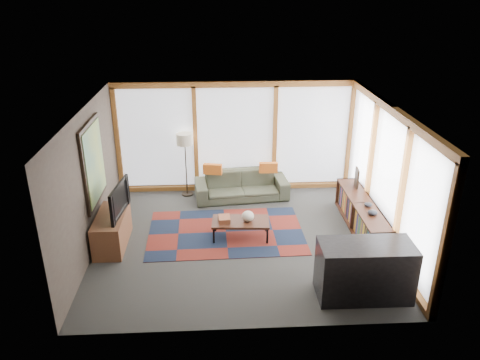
{
  "coord_description": "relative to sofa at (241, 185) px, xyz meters",
  "views": [
    {
      "loc": [
        -0.45,
        -7.86,
        4.65
      ],
      "look_at": [
        0.0,
        0.4,
        1.1
      ],
      "focal_mm": 35.0,
      "sensor_mm": 36.0,
      "label": 1
    }
  ],
  "objects": [
    {
      "name": "coffee_table",
      "position": [
        -0.12,
        -1.82,
        -0.12
      ],
      "size": [
        1.13,
        0.62,
        0.37
      ],
      "primitive_type": null,
      "rotation": [
        0.0,
        0.0,
        -0.06
      ],
      "color": "black",
      "rests_on": "ground"
    },
    {
      "name": "ground",
      "position": [
        -0.12,
        -1.93,
        -0.31
      ],
      "size": [
        5.5,
        5.5,
        0.0
      ],
      "primitive_type": "plane",
      "color": "#2A2A27",
      "rests_on": "ground"
    },
    {
      "name": "book_stack",
      "position": [
        -0.44,
        -1.81,
        0.1
      ],
      "size": [
        0.23,
        0.28,
        0.09
      ],
      "primitive_type": "cube",
      "rotation": [
        0.0,
        0.0,
        0.04
      ],
      "color": "brown",
      "rests_on": "coffee_table"
    },
    {
      "name": "floor_lamp",
      "position": [
        -1.26,
        0.23,
        0.44
      ],
      "size": [
        0.38,
        0.38,
        1.5
      ],
      "primitive_type": null,
      "color": "black",
      "rests_on": "ground"
    },
    {
      "name": "bowl_b",
      "position": [
        2.35,
        -1.83,
        0.34
      ],
      "size": [
        0.19,
        0.19,
        0.08
      ],
      "primitive_type": "ellipsoid",
      "rotation": [
        0.0,
        0.0,
        -0.23
      ],
      "color": "black",
      "rests_on": "bookshelf"
    },
    {
      "name": "vase",
      "position": [
        0.02,
        -1.83,
        0.16
      ],
      "size": [
        0.28,
        0.28,
        0.2
      ],
      "primitive_type": "ellipsoid",
      "rotation": [
        0.0,
        0.0,
        -0.2
      ],
      "color": "beige",
      "rests_on": "coffee_table"
    },
    {
      "name": "room_envelope",
      "position": [
        0.38,
        -1.37,
        1.23
      ],
      "size": [
        5.52,
        5.02,
        2.62
      ],
      "color": "#3B2F2B",
      "rests_on": "ground"
    },
    {
      "name": "bar_counter",
      "position": [
        1.72,
        -3.74,
        0.15
      ],
      "size": [
        1.46,
        0.69,
        0.92
      ],
      "primitive_type": "cube",
      "rotation": [
        0.0,
        0.0,
        -0.01
      ],
      "color": "black",
      "rests_on": "ground"
    },
    {
      "name": "sofa",
      "position": [
        0.0,
        0.0,
        0.0
      ],
      "size": [
        2.18,
        1.04,
        0.61
      ],
      "primitive_type": "imported",
      "rotation": [
        0.0,
        0.0,
        0.1
      ],
      "color": "#373B2B",
      "rests_on": "ground"
    },
    {
      "name": "pillow_left",
      "position": [
        -0.65,
        -0.02,
        0.42
      ],
      "size": [
        0.44,
        0.2,
        0.23
      ],
      "primitive_type": "cube",
      "rotation": [
        0.0,
        0.0,
        -0.19
      ],
      "color": "#CE601C",
      "rests_on": "sofa"
    },
    {
      "name": "bookshelf",
      "position": [
        2.31,
        -1.65,
        -0.0
      ],
      "size": [
        0.45,
        2.45,
        0.61
      ],
      "primitive_type": null,
      "color": "black",
      "rests_on": "ground"
    },
    {
      "name": "pillow_right",
      "position": [
        0.61,
        0.01,
        0.42
      ],
      "size": [
        0.42,
        0.14,
        0.23
      ],
      "primitive_type": "cube",
      "rotation": [
        0.0,
        0.0,
        -0.04
      ],
      "color": "#CE601C",
      "rests_on": "sofa"
    },
    {
      "name": "tv_console",
      "position": [
        -2.56,
        -1.96,
        0.01
      ],
      "size": [
        0.52,
        1.25,
        0.63
      ],
      "primitive_type": "cube",
      "color": "brown",
      "rests_on": "ground"
    },
    {
      "name": "bowl_a",
      "position": [
        2.33,
        -2.17,
        0.35
      ],
      "size": [
        0.2,
        0.2,
        0.09
      ],
      "primitive_type": "ellipsoid",
      "rotation": [
        0.0,
        0.0,
        -0.08
      ],
      "color": "black",
      "rests_on": "bookshelf"
    },
    {
      "name": "rug",
      "position": [
        -0.4,
        -1.61,
        -0.3
      ],
      "size": [
        3.11,
        2.04,
        0.01
      ],
      "primitive_type": "cube",
      "rotation": [
        0.0,
        0.0,
        0.02
      ],
      "color": "maroon",
      "rests_on": "ground"
    },
    {
      "name": "television",
      "position": [
        -2.46,
        -1.91,
        0.62
      ],
      "size": [
        0.26,
        1.05,
        0.6
      ],
      "primitive_type": "imported",
      "rotation": [
        0.0,
        0.0,
        1.45
      ],
      "color": "black",
      "rests_on": "tv_console"
    },
    {
      "name": "shelf_picture",
      "position": [
        2.38,
        -0.88,
        0.51
      ],
      "size": [
        0.07,
        0.31,
        0.4
      ],
      "primitive_type": "cube",
      "rotation": [
        0.0,
        0.0,
        -0.12
      ],
      "color": "black",
      "rests_on": "bookshelf"
    }
  ]
}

